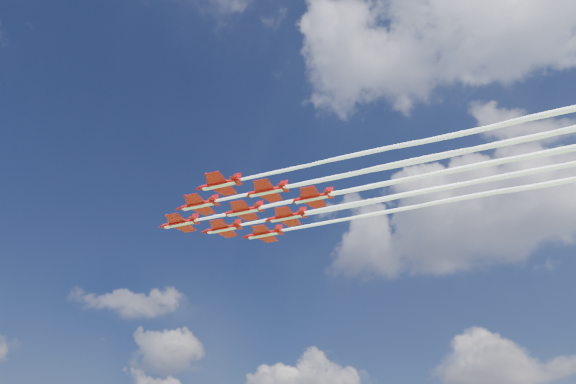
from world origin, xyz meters
name	(u,v)px	position (x,y,z in m)	size (l,w,h in m)	color
jet_lead	(463,169)	(52.42, 10.74, 77.67)	(153.39, 36.07, 3.04)	#A30909
jet_row2_port	(505,143)	(62.95, 5.91, 77.67)	(153.39, 36.07, 3.04)	#A30909
jet_row2_starb	(507,176)	(60.23, 19.30, 77.67)	(153.39, 36.07, 3.04)	#A30909
jet_row3_port	(553,114)	(73.48, 1.08, 77.67)	(153.39, 36.07, 3.04)	#A30909
jet_row3_centre	(551,152)	(70.76, 14.47, 77.67)	(153.39, 36.07, 3.04)	#A30909
jet_row3_starb	(550,183)	(68.04, 27.86, 77.67)	(153.39, 36.07, 3.04)	#A30909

